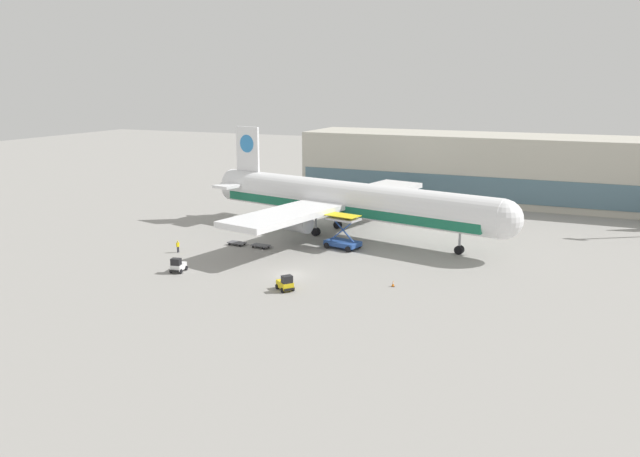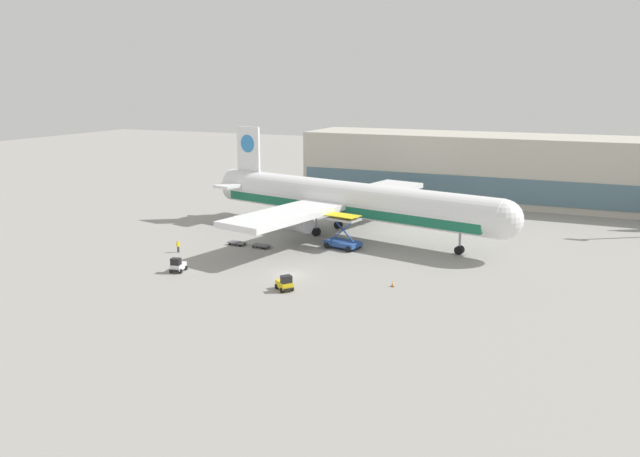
{
  "view_description": "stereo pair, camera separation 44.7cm",
  "coord_description": "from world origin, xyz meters",
  "px_view_note": "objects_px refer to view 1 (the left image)",
  "views": [
    {
      "loc": [
        34.82,
        -70.51,
        24.73
      ],
      "look_at": [
        -0.26,
        10.55,
        4.0
      ],
      "focal_mm": 35.0,
      "sensor_mm": 36.0,
      "label": 1
    },
    {
      "loc": [
        35.23,
        -70.33,
        24.73
      ],
      "look_at": [
        -0.26,
        10.55,
        4.0
      ],
      "focal_mm": 35.0,
      "sensor_mm": 36.0,
      "label": 2
    }
  ],
  "objects_px": {
    "airplane_main": "(344,200)",
    "baggage_dolly_lead": "(237,243)",
    "scissor_lift_loader": "(343,236)",
    "ground_crew_near": "(178,245)",
    "baggage_dolly_second": "(261,245)",
    "baggage_tug_mid": "(285,283)",
    "traffic_cone_near": "(393,284)",
    "baggage_tug_foreground": "(178,266)"
  },
  "relations": [
    {
      "from": "traffic_cone_near",
      "to": "baggage_tug_mid",
      "type": "bearing_deg",
      "value": -150.43
    },
    {
      "from": "airplane_main",
      "to": "traffic_cone_near",
      "type": "xyz_separation_m",
      "value": [
        15.49,
        -22.82,
        -5.46
      ]
    },
    {
      "from": "baggage_tug_foreground",
      "to": "baggage_dolly_second",
      "type": "relative_size",
      "value": 0.71
    },
    {
      "from": "baggage_tug_foreground",
      "to": "baggage_dolly_second",
      "type": "xyz_separation_m",
      "value": [
        4.21,
        15.35,
        -0.49
      ]
    },
    {
      "from": "baggage_tug_mid",
      "to": "traffic_cone_near",
      "type": "xyz_separation_m",
      "value": [
        11.63,
        6.6,
        -0.5
      ]
    },
    {
      "from": "airplane_main",
      "to": "baggage_dolly_lead",
      "type": "xyz_separation_m",
      "value": [
        -12.75,
        -13.02,
        -5.45
      ]
    },
    {
      "from": "baggage_dolly_lead",
      "to": "airplane_main",
      "type": "bearing_deg",
      "value": 51.32
    },
    {
      "from": "baggage_dolly_second",
      "to": "ground_crew_near",
      "type": "bearing_deg",
      "value": -138.66
    },
    {
      "from": "baggage_dolly_second",
      "to": "traffic_cone_near",
      "type": "relative_size",
      "value": 4.87
    },
    {
      "from": "baggage_tug_mid",
      "to": "traffic_cone_near",
      "type": "relative_size",
      "value": 3.61
    },
    {
      "from": "baggage_dolly_lead",
      "to": "baggage_dolly_second",
      "type": "bearing_deg",
      "value": 6.21
    },
    {
      "from": "airplane_main",
      "to": "baggage_dolly_lead",
      "type": "distance_m",
      "value": 19.02
    },
    {
      "from": "baggage_tug_foreground",
      "to": "traffic_cone_near",
      "type": "bearing_deg",
      "value": 90.81
    },
    {
      "from": "baggage_dolly_second",
      "to": "ground_crew_near",
      "type": "distance_m",
      "value": 12.43
    },
    {
      "from": "airplane_main",
      "to": "ground_crew_near",
      "type": "distance_m",
      "value": 27.88
    },
    {
      "from": "scissor_lift_loader",
      "to": "traffic_cone_near",
      "type": "height_order",
      "value": "scissor_lift_loader"
    },
    {
      "from": "baggage_dolly_lead",
      "to": "traffic_cone_near",
      "type": "xyz_separation_m",
      "value": [
        28.24,
        -9.81,
        -0.01
      ]
    },
    {
      "from": "traffic_cone_near",
      "to": "airplane_main",
      "type": "bearing_deg",
      "value": 124.16
    },
    {
      "from": "airplane_main",
      "to": "traffic_cone_near",
      "type": "distance_m",
      "value": 28.12
    },
    {
      "from": "scissor_lift_loader",
      "to": "baggage_dolly_lead",
      "type": "relative_size",
      "value": 1.52
    },
    {
      "from": "airplane_main",
      "to": "baggage_dolly_second",
      "type": "xyz_separation_m",
      "value": [
        -8.54,
        -12.98,
        -5.45
      ]
    },
    {
      "from": "baggage_dolly_lead",
      "to": "baggage_tug_foreground",
      "type": "bearing_deg",
      "value": -84.25
    },
    {
      "from": "airplane_main",
      "to": "ground_crew_near",
      "type": "relative_size",
      "value": 31.34
    },
    {
      "from": "scissor_lift_loader",
      "to": "baggage_dolly_second",
      "type": "distance_m",
      "value": 12.66
    },
    {
      "from": "airplane_main",
      "to": "traffic_cone_near",
      "type": "relative_size",
      "value": 74.18
    },
    {
      "from": "baggage_dolly_second",
      "to": "ground_crew_near",
      "type": "xyz_separation_m",
      "value": [
        -10.09,
        -7.22,
        0.7
      ]
    },
    {
      "from": "baggage_dolly_second",
      "to": "ground_crew_near",
      "type": "relative_size",
      "value": 2.06
    },
    {
      "from": "baggage_tug_mid",
      "to": "baggage_dolly_second",
      "type": "xyz_separation_m",
      "value": [
        -12.4,
        16.44,
        -0.49
      ]
    },
    {
      "from": "baggage_dolly_lead",
      "to": "ground_crew_near",
      "type": "relative_size",
      "value": 2.06
    },
    {
      "from": "scissor_lift_loader",
      "to": "ground_crew_near",
      "type": "relative_size",
      "value": 3.13
    },
    {
      "from": "scissor_lift_loader",
      "to": "traffic_cone_near",
      "type": "relative_size",
      "value": 7.41
    },
    {
      "from": "airplane_main",
      "to": "baggage_dolly_lead",
      "type": "bearing_deg",
      "value": -121.87
    },
    {
      "from": "airplane_main",
      "to": "traffic_cone_near",
      "type": "height_order",
      "value": "airplane_main"
    },
    {
      "from": "baggage_tug_foreground",
      "to": "ground_crew_near",
      "type": "distance_m",
      "value": 10.03
    },
    {
      "from": "airplane_main",
      "to": "baggage_tug_foreground",
      "type": "bearing_deg",
      "value": -101.69
    },
    {
      "from": "baggage_dolly_second",
      "to": "scissor_lift_loader",
      "type": "bearing_deg",
      "value": 28.43
    },
    {
      "from": "ground_crew_near",
      "to": "baggage_dolly_lead",
      "type": "bearing_deg",
      "value": -21.85
    },
    {
      "from": "baggage_dolly_second",
      "to": "baggage_tug_mid",
      "type": "bearing_deg",
      "value": -47.25
    },
    {
      "from": "baggage_dolly_lead",
      "to": "baggage_dolly_second",
      "type": "distance_m",
      "value": 4.21
    },
    {
      "from": "airplane_main",
      "to": "ground_crew_near",
      "type": "bearing_deg",
      "value": -120.13
    },
    {
      "from": "baggage_tug_foreground",
      "to": "scissor_lift_loader",
      "type": "bearing_deg",
      "value": 131.75
    },
    {
      "from": "airplane_main",
      "to": "scissor_lift_loader",
      "type": "bearing_deg",
      "value": -56.93
    }
  ]
}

